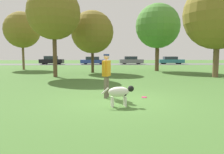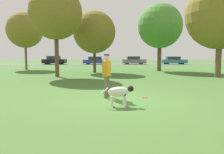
# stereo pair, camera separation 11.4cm
# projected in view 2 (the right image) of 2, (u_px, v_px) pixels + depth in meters

# --- Properties ---
(ground_plane) EXTENTS (120.00, 120.00, 0.00)m
(ground_plane) POSITION_uv_depth(u_px,v_px,m) (120.00, 100.00, 8.15)
(ground_plane) COLOR #426B2D
(far_road_strip) EXTENTS (120.00, 6.00, 0.01)m
(far_road_strip) POSITION_uv_depth(u_px,v_px,m) (109.00, 64.00, 38.46)
(far_road_strip) COLOR #5B5B59
(far_road_strip) RESTS_ON ground_plane
(person) EXTENTS (0.35, 0.72, 1.73)m
(person) POSITION_uv_depth(u_px,v_px,m) (107.00, 72.00, 8.59)
(person) COLOR #665B4C
(person) RESTS_ON ground_plane
(dog) EXTENTS (1.10, 0.44, 0.68)m
(dog) POSITION_uv_depth(u_px,v_px,m) (120.00, 92.00, 7.17)
(dog) COLOR silver
(dog) RESTS_ON ground_plane
(frisbee) EXTENTS (0.22, 0.22, 0.02)m
(frisbee) POSITION_uv_depth(u_px,v_px,m) (145.00, 97.00, 8.69)
(frisbee) COLOR #E52366
(frisbee) RESTS_ON ground_plane
(tree_near_left) EXTENTS (3.98, 3.98, 6.79)m
(tree_near_left) POSITION_uv_depth(u_px,v_px,m) (56.00, 13.00, 16.33)
(tree_near_left) COLOR brown
(tree_near_left) RESTS_ON ground_plane
(tree_near_right) EXTENTS (5.05, 5.05, 7.13)m
(tree_near_right) POSITION_uv_depth(u_px,v_px,m) (221.00, 15.00, 15.90)
(tree_near_right) COLOR brown
(tree_near_right) RESTS_ON ground_plane
(tree_far_right) EXTENTS (4.55, 4.55, 6.90)m
(tree_far_right) POSITION_uv_depth(u_px,v_px,m) (160.00, 26.00, 22.32)
(tree_far_right) COLOR brown
(tree_far_right) RESTS_ON ground_plane
(tree_mid_center) EXTENTS (3.95, 3.95, 5.76)m
(tree_mid_center) POSITION_uv_depth(u_px,v_px,m) (94.00, 32.00, 20.30)
(tree_mid_center) COLOR #4C3826
(tree_mid_center) RESTS_ON ground_plane
(tree_far_left) EXTENTS (4.00, 4.00, 6.45)m
(tree_far_left) POSITION_uv_depth(u_px,v_px,m) (25.00, 30.00, 24.45)
(tree_far_left) COLOR brown
(tree_far_left) RESTS_ON ground_plane
(parked_car_black) EXTENTS (4.05, 2.01, 1.45)m
(parked_car_black) POSITION_uv_depth(u_px,v_px,m) (54.00, 60.00, 38.10)
(parked_car_black) COLOR black
(parked_car_black) RESTS_ON ground_plane
(parked_car_blue) EXTENTS (4.43, 1.69, 1.34)m
(parked_car_blue) POSITION_uv_depth(u_px,v_px,m) (96.00, 61.00, 38.13)
(parked_car_blue) COLOR #284293
(parked_car_blue) RESTS_ON ground_plane
(parked_car_grey) EXTENTS (4.19, 1.75, 1.38)m
(parked_car_grey) POSITION_uv_depth(u_px,v_px,m) (134.00, 60.00, 38.64)
(parked_car_grey) COLOR slate
(parked_car_grey) RESTS_ON ground_plane
(parked_car_teal) EXTENTS (4.52, 2.02, 1.35)m
(parked_car_teal) POSITION_uv_depth(u_px,v_px,m) (174.00, 60.00, 39.01)
(parked_car_teal) COLOR teal
(parked_car_teal) RESTS_ON ground_plane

